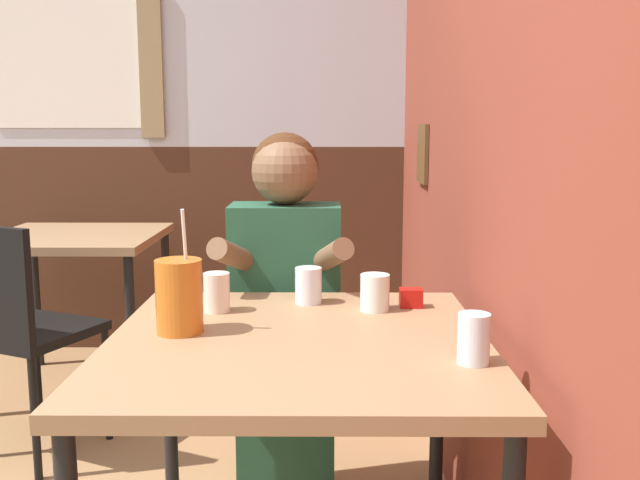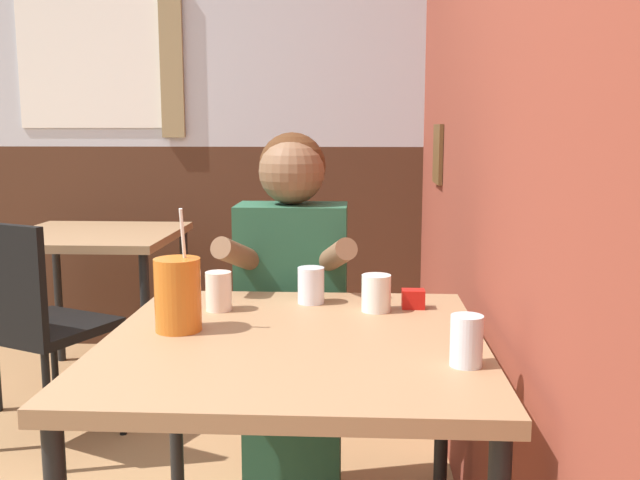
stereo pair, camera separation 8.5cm
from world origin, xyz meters
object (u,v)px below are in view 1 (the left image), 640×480
(main_table, at_px, (298,366))
(person_seated, at_px, (286,312))
(cocktail_pitcher, at_px, (179,296))
(chair_near_window, at_px, (15,321))
(background_table, at_px, (75,252))

(main_table, distance_m, person_seated, 0.61)
(cocktail_pitcher, bearing_deg, chair_near_window, 132.05)
(background_table, relative_size, chair_near_window, 0.85)
(main_table, relative_size, person_seated, 0.75)
(background_table, height_order, cocktail_pitcher, cocktail_pitcher)
(chair_near_window, xyz_separation_m, cocktail_pitcher, (0.77, -0.85, 0.30))
(chair_near_window, xyz_separation_m, person_seated, (0.99, -0.29, 0.11))
(chair_near_window, height_order, cocktail_pitcher, cocktail_pitcher)
(main_table, relative_size, cocktail_pitcher, 3.07)
(main_table, xyz_separation_m, person_seated, (-0.06, 0.61, -0.03))
(main_table, bearing_deg, cocktail_pitcher, 171.83)
(person_seated, bearing_deg, main_table, -84.29)
(chair_near_window, height_order, person_seated, person_seated)
(background_table, relative_size, person_seated, 0.63)
(main_table, bearing_deg, person_seated, 95.71)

